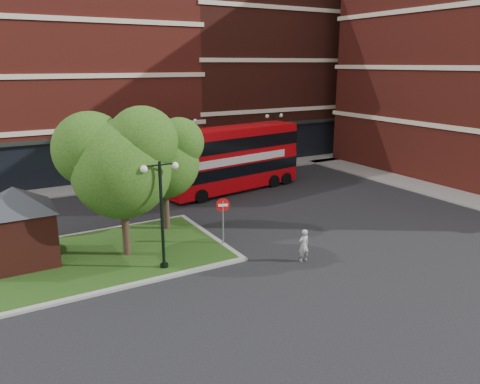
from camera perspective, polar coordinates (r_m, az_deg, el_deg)
ground at (r=23.82m, az=3.50°, el=-6.85°), size 120.00×120.00×0.00m
pavement_far at (r=38.00m, az=-10.30°, el=1.54°), size 44.00×3.00×0.12m
pavement_side at (r=36.32m, az=23.95°, el=-0.21°), size 3.00×28.00×0.12m
terrace_far_left at (r=42.60m, az=-24.72°, el=11.34°), size 26.00×12.00×14.00m
terrace_far_right at (r=49.82m, az=1.90°, el=14.25°), size 18.00×12.00×16.00m
traffic_island at (r=23.53m, az=-17.43°, el=-7.69°), size 12.60×7.60×0.15m
kiosk at (r=23.36m, az=-25.61°, el=-2.82°), size 6.51×6.51×3.60m
tree_island_west at (r=22.07m, az=-14.62°, el=3.89°), size 5.40×4.71×7.21m
tree_island_east at (r=25.40m, az=-9.50°, el=4.38°), size 4.46×3.90×6.29m
lamp_island at (r=20.67m, az=-9.53°, el=-2.22°), size 1.72×0.36×5.00m
lamp_far_left at (r=36.32m, az=-6.44°, el=5.52°), size 1.72×0.36×5.00m
lamp_far_right at (r=40.14m, az=4.13°, el=6.52°), size 1.72×0.36×5.00m
bus at (r=33.80m, az=-0.90°, el=4.59°), size 10.87×4.06×4.06m
woman at (r=22.21m, az=7.76°, el=-6.47°), size 0.58×0.38×1.58m
car_silver at (r=36.26m, az=-13.79°, el=1.57°), size 3.68×1.66×1.23m
car_white at (r=39.81m, az=-1.76°, el=3.42°), size 4.67×2.18×1.48m
no_entry_sign at (r=23.55m, az=-2.10°, el=-2.46°), size 0.67×0.27×2.51m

